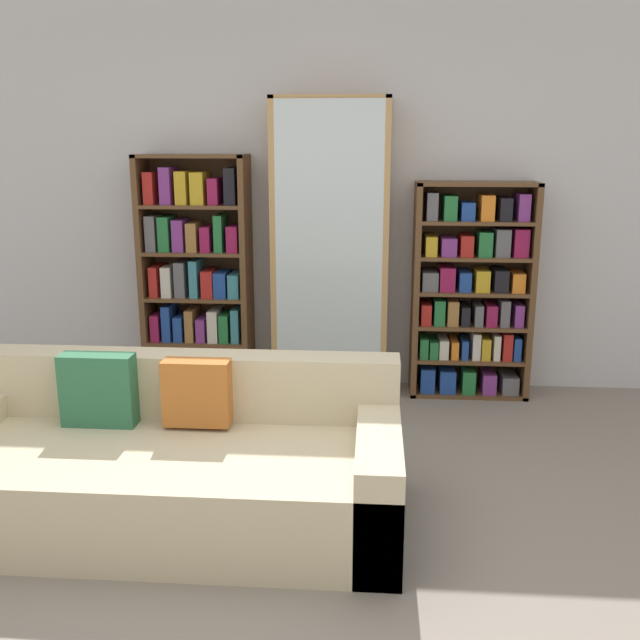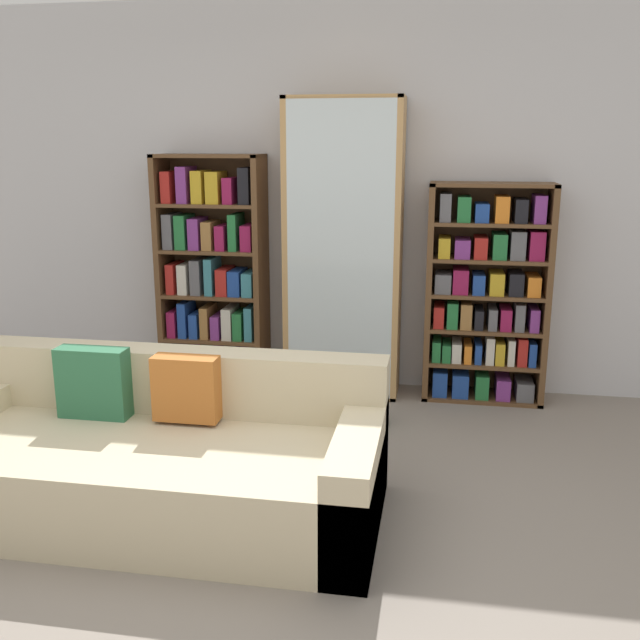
{
  "view_description": "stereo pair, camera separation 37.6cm",
  "coord_description": "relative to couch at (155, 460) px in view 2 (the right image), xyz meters",
  "views": [
    {
      "loc": [
        0.41,
        -2.57,
        1.75
      ],
      "look_at": [
        0.11,
        1.36,
        0.76
      ],
      "focal_mm": 40.0,
      "sensor_mm": 36.0,
      "label": 1
    },
    {
      "loc": [
        0.79,
        -2.52,
        1.75
      ],
      "look_at": [
        0.11,
        1.36,
        0.76
      ],
      "focal_mm": 40.0,
      "sensor_mm": 36.0,
      "label": 2
    }
  ],
  "objects": [
    {
      "name": "ground_plane",
      "position": [
        0.54,
        -0.46,
        -0.26
      ],
      "size": [
        16.0,
        16.0,
        0.0
      ],
      "primitive_type": "plane",
      "color": "gray"
    },
    {
      "name": "wall_back",
      "position": [
        0.54,
        2.08,
        1.09
      ],
      "size": [
        6.34,
        0.06,
        2.7
      ],
      "color": "silver",
      "rests_on": "ground"
    },
    {
      "name": "couch",
      "position": [
        0.0,
        0.0,
        0.0
      ],
      "size": [
        2.18,
        0.96,
        0.75
      ],
      "color": "beige",
      "rests_on": "ground"
    },
    {
      "name": "bookshelf_left",
      "position": [
        -0.3,
        1.87,
        0.54
      ],
      "size": [
        0.76,
        0.32,
        1.66
      ],
      "color": "brown",
      "rests_on": "ground"
    },
    {
      "name": "display_cabinet",
      "position": [
        0.65,
        1.86,
        0.76
      ],
      "size": [
        0.79,
        0.36,
        2.04
      ],
      "color": "tan",
      "rests_on": "ground"
    },
    {
      "name": "bookshelf_right",
      "position": [
        1.64,
        1.87,
        0.47
      ],
      "size": [
        0.81,
        0.32,
        1.49
      ],
      "color": "brown",
      "rests_on": "ground"
    },
    {
      "name": "wine_bottle",
      "position": [
        0.99,
        1.26,
        -0.12
      ],
      "size": [
        0.08,
        0.08,
        0.34
      ],
      "color": "#143819",
      "rests_on": "ground"
    }
  ]
}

